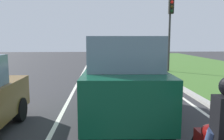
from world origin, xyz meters
TOP-DOWN VIEW (x-y plane):
  - ground_plane at (0.00, 14.00)m, footprint 60.00×60.00m
  - lane_line_center at (-0.70, 14.00)m, footprint 0.12×32.00m
  - lane_line_right_edge at (3.60, 14.00)m, footprint 0.12×32.00m
  - curb_right at (4.10, 14.00)m, footprint 0.24×48.00m
  - car_suv_ahead at (1.09, 8.44)m, footprint 2.12×4.57m
  - traffic_light_near_right at (5.13, 17.33)m, footprint 0.32×0.50m

SIDE VIEW (x-z plane):
  - ground_plane at x=0.00m, z-range 0.00..0.00m
  - lane_line_center at x=-0.70m, z-range 0.00..0.01m
  - lane_line_right_edge at x=3.60m, z-range 0.00..0.01m
  - curb_right at x=4.10m, z-range 0.00..0.12m
  - car_suv_ahead at x=1.09m, z-range 0.03..2.31m
  - traffic_light_near_right at x=5.13m, z-range 0.88..5.93m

